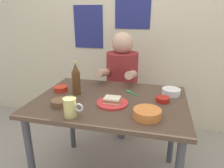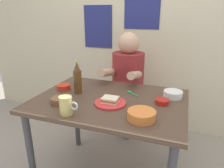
{
  "view_description": "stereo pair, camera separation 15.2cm",
  "coord_description": "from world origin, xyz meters",
  "views": [
    {
      "loc": [
        0.34,
        -1.35,
        1.34
      ],
      "look_at": [
        0.0,
        0.05,
        0.84
      ],
      "focal_mm": 32.96,
      "sensor_mm": 36.0,
      "label": 1
    },
    {
      "loc": [
        0.49,
        -1.31,
        1.34
      ],
      "look_at": [
        0.0,
        0.05,
        0.84
      ],
      "focal_mm": 32.96,
      "sensor_mm": 36.0,
      "label": 2
    }
  ],
  "objects": [
    {
      "name": "wall_back",
      "position": [
        -0.0,
        1.05,
        1.3
      ],
      "size": [
        4.4,
        0.09,
        2.6
      ],
      "color": "beige",
      "rests_on": "ground"
    },
    {
      "name": "dining_table",
      "position": [
        0.0,
        0.0,
        0.65
      ],
      "size": [
        1.1,
        0.8,
        0.74
      ],
      "color": "#4C3828",
      "rests_on": "ground"
    },
    {
      "name": "stool",
      "position": [
        -0.03,
        0.63,
        0.35
      ],
      "size": [
        0.34,
        0.34,
        0.45
      ],
      "color": "#4C4C51",
      "rests_on": "ground"
    },
    {
      "name": "person_seated",
      "position": [
        -0.03,
        0.62,
        0.77
      ],
      "size": [
        0.33,
        0.56,
        0.72
      ],
      "color": "maroon",
      "rests_on": "stool"
    },
    {
      "name": "plate_orange",
      "position": [
        0.03,
        -0.08,
        0.75
      ],
      "size": [
        0.22,
        0.22,
        0.01
      ],
      "primitive_type": "cylinder",
      "color": "red",
      "rests_on": "dining_table"
    },
    {
      "name": "sandwich",
      "position": [
        0.03,
        -0.08,
        0.77
      ],
      "size": [
        0.11,
        0.09,
        0.04
      ],
      "color": "beige",
      "rests_on": "plate_orange"
    },
    {
      "name": "beer_mug",
      "position": [
        -0.17,
        -0.32,
        0.8
      ],
      "size": [
        0.13,
        0.08,
        0.12
      ],
      "color": "#D1BC66",
      "rests_on": "dining_table"
    },
    {
      "name": "beer_bottle",
      "position": [
        -0.28,
        0.03,
        0.86
      ],
      "size": [
        0.06,
        0.06,
        0.26
      ],
      "color": "#593819",
      "rests_on": "dining_table"
    },
    {
      "name": "condiment_bowl_brown",
      "position": [
        -0.3,
        -0.19,
        0.76
      ],
      "size": [
        0.12,
        0.12,
        0.04
      ],
      "color": "brown",
      "rests_on": "dining_table"
    },
    {
      "name": "sauce_bowl_chili",
      "position": [
        -0.43,
        0.06,
        0.76
      ],
      "size": [
        0.11,
        0.11,
        0.04
      ],
      "color": "red",
      "rests_on": "dining_table"
    },
    {
      "name": "sambal_bowl_red",
      "position": [
        0.37,
        0.04,
        0.76
      ],
      "size": [
        0.1,
        0.1,
        0.03
      ],
      "color": "#B21E14",
      "rests_on": "dining_table"
    },
    {
      "name": "soup_bowl_orange",
      "position": [
        0.28,
        -0.23,
        0.77
      ],
      "size": [
        0.17,
        0.17,
        0.05
      ],
      "color": "orange",
      "rests_on": "dining_table"
    },
    {
      "name": "rice_bowl_white",
      "position": [
        0.44,
        0.19,
        0.77
      ],
      "size": [
        0.14,
        0.14,
        0.05
      ],
      "color": "silver",
      "rests_on": "dining_table"
    },
    {
      "name": "spoon",
      "position": [
        0.12,
        0.16,
        0.75
      ],
      "size": [
        0.11,
        0.08,
        0.01
      ],
      "color": "#26A559",
      "rests_on": "dining_table"
    }
  ]
}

